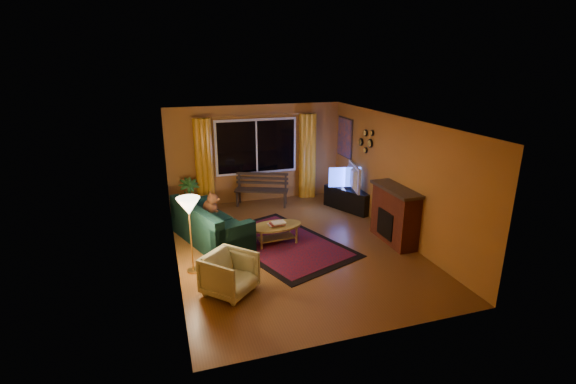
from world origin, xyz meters
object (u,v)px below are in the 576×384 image
object	(u,v)px
coffee_table	(276,234)
tv_console	(349,199)
floor_lamp	(191,236)
bench	(262,198)
sofa	(211,223)
armchair	(229,272)

from	to	relation	value
coffee_table	tv_console	xyz separation A→B (m)	(2.28, 1.37, 0.07)
floor_lamp	coffee_table	xyz separation A→B (m)	(1.72, 0.69, -0.48)
bench	tv_console	bearing A→B (deg)	-2.71
sofa	armchair	size ratio (longest dim) A/B	2.74
coffee_table	bench	bearing A→B (deg)	82.92
floor_lamp	tv_console	world-z (taller)	floor_lamp
floor_lamp	coffee_table	size ratio (longest dim) A/B	1.26
sofa	tv_console	xyz separation A→B (m)	(3.51, 0.88, -0.14)
armchair	tv_console	world-z (taller)	armchair
bench	coffee_table	distance (m)	2.34
tv_console	coffee_table	bearing A→B (deg)	-173.84
armchair	floor_lamp	size ratio (longest dim) A/B	0.54
sofa	armchair	bearing A→B (deg)	-109.75
sofa	coffee_table	world-z (taller)	sofa
bench	tv_console	size ratio (longest dim) A/B	1.04
floor_lamp	armchair	bearing A→B (deg)	-60.98
sofa	floor_lamp	size ratio (longest dim) A/B	1.48
sofa	coffee_table	size ratio (longest dim) A/B	1.87
tv_console	sofa	bearing A→B (deg)	169.20
sofa	coffee_table	bearing A→B (deg)	-41.69
coffee_table	tv_console	bearing A→B (deg)	31.07
sofa	armchair	world-z (taller)	sofa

